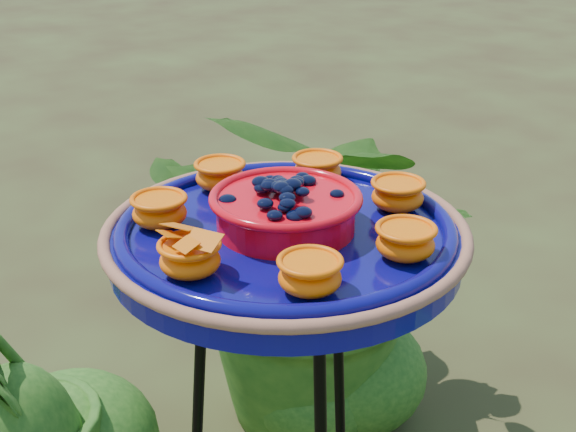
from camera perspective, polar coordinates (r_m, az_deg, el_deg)
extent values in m
torus|color=black|center=(1.17, -0.16, -3.50)|extent=(0.34, 0.34, 0.02)
cylinder|color=#090861|center=(1.15, -0.16, -1.93)|extent=(0.59, 0.59, 0.04)
torus|color=#A4664A|center=(1.14, -0.16, -1.03)|extent=(0.53, 0.53, 0.02)
torus|color=#090861|center=(1.14, -0.16, -0.83)|extent=(0.48, 0.48, 0.02)
cylinder|color=red|center=(1.13, -0.16, 0.19)|extent=(0.23, 0.23, 0.05)
torus|color=red|center=(1.12, -0.16, 1.34)|extent=(0.22, 0.22, 0.01)
ellipsoid|color=black|center=(1.12, -0.16, 1.65)|extent=(0.17, 0.17, 0.04)
ellipsoid|color=#FF7402|center=(1.06, 8.35, -2.01)|extent=(0.08, 0.08, 0.04)
cylinder|color=orange|center=(1.06, 8.41, -1.06)|extent=(0.07, 0.07, 0.01)
ellipsoid|color=#FF7402|center=(1.21, 7.80, 1.33)|extent=(0.08, 0.08, 0.04)
cylinder|color=orange|center=(1.20, 7.85, 2.18)|extent=(0.07, 0.07, 0.01)
ellipsoid|color=#FF7402|center=(1.29, 2.09, 3.17)|extent=(0.08, 0.08, 0.04)
cylinder|color=orange|center=(1.28, 2.11, 3.98)|extent=(0.07, 0.07, 0.01)
ellipsoid|color=#FF7402|center=(1.27, -4.84, 2.74)|extent=(0.08, 0.08, 0.04)
cylinder|color=orange|center=(1.26, -4.87, 3.56)|extent=(0.07, 0.07, 0.01)
ellipsoid|color=#FF7402|center=(1.16, -9.11, 0.18)|extent=(0.08, 0.08, 0.04)
cylinder|color=orange|center=(1.15, -9.18, 1.07)|extent=(0.07, 0.07, 0.01)
ellipsoid|color=#FF7402|center=(1.02, -6.98, -3.19)|extent=(0.08, 0.08, 0.04)
cylinder|color=orange|center=(1.01, -7.03, -2.21)|extent=(0.07, 0.07, 0.01)
ellipsoid|color=#FF7402|center=(0.97, 1.57, -4.41)|extent=(0.08, 0.08, 0.04)
cylinder|color=orange|center=(0.96, 1.58, -3.40)|extent=(0.07, 0.07, 0.01)
cylinder|color=black|center=(1.01, -7.06, -1.64)|extent=(0.02, 0.03, 0.00)
cube|color=#FF6A05|center=(1.02, -7.62, -0.76)|extent=(0.05, 0.05, 0.01)
cube|color=#FF6A05|center=(0.99, -6.10, -1.72)|extent=(0.05, 0.05, 0.01)
imported|color=#1C4913|center=(2.19, 2.56, -3.39)|extent=(1.09, 1.01, 1.00)
imported|color=#1C4913|center=(1.95, -18.79, -12.90)|extent=(0.54, 0.54, 0.77)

